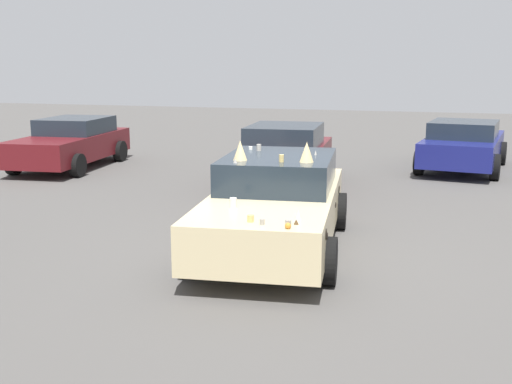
{
  "coord_description": "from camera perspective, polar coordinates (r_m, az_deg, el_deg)",
  "views": [
    {
      "loc": [
        -9.08,
        -2.5,
        2.86
      ],
      "look_at": [
        0.0,
        0.3,
        0.9
      ],
      "focal_mm": 43.84,
      "sensor_mm": 36.0,
      "label": 1
    }
  ],
  "objects": [
    {
      "name": "parked_sedan_far_left",
      "position": [
        18.24,
        -16.52,
        4.34
      ],
      "size": [
        4.54,
        2.37,
        1.36
      ],
      "rotation": [
        0.0,
        0.0,
        3.25
      ],
      "color": "#5B1419",
      "rests_on": "ground"
    },
    {
      "name": "parked_sedan_behind_left",
      "position": [
        17.97,
        18.39,
        4.12
      ],
      "size": [
        4.56,
        2.49,
        1.34
      ],
      "rotation": [
        0.0,
        0.0,
        -0.13
      ],
      "color": "navy",
      "rests_on": "ground"
    },
    {
      "name": "ground_plane",
      "position": [
        9.84,
        1.68,
        -5.24
      ],
      "size": [
        60.0,
        60.0,
        0.0
      ],
      "primitive_type": "plane",
      "color": "#514F4C"
    },
    {
      "name": "art_car_decorated",
      "position": [
        9.75,
        1.79,
        -0.99
      ],
      "size": [
        4.81,
        2.48,
        1.73
      ],
      "rotation": [
        0.0,
        0.0,
        3.26
      ],
      "color": "beige",
      "rests_on": "ground"
    },
    {
      "name": "parked_sedan_behind_right",
      "position": [
        14.52,
        2.76,
        3.3
      ],
      "size": [
        4.09,
        2.2,
        1.49
      ],
      "rotation": [
        0.0,
        0.0,
        0.08
      ],
      "color": "#5B1419",
      "rests_on": "ground"
    }
  ]
}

